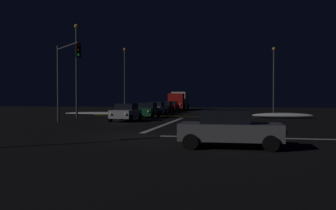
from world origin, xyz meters
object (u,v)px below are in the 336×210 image
Objects in this scene: sedan_white at (156,108)px; sedan_gray_crossing at (229,129)px; sedan_green at (147,110)px; streetlamp_left_far at (125,75)px; sedan_black at (165,107)px; box_truck at (179,100)px; streetlamp_right_far at (274,75)px; traffic_signal_nw at (66,67)px; sedan_silver at (126,112)px; sedan_red at (171,106)px; streetlamp_left_near at (77,64)px.

sedan_gray_crossing is at bearing -71.43° from sedan_white.
sedan_green is 0.47× the size of streetlamp_left_far.
sedan_black is 0.52× the size of box_truck.
sedan_white is 29.16m from sedan_gray_crossing.
streetlamp_right_far is at bearing 81.52° from sedan_gray_crossing.
traffic_signal_nw is (-4.08, -21.04, 3.75)m from sedan_black.
box_truck is (0.06, 30.32, 0.91)m from sedan_silver.
box_truck is 1.91× the size of sedan_gray_crossing.
streetlamp_left_far is (-6.10, -4.06, 4.51)m from sedan_red.
box_truck is at bearing 142.25° from streetlamp_right_far.
sedan_red is 0.49× the size of streetlamp_right_far.
box_truck is 1.26× the size of traffic_signal_nw.
streetlamp_left_near is at bearing -90.00° from streetlamp_left_far.
box_truck is at bearing 89.26° from sedan_red.
box_truck is 13.33m from streetlamp_left_far.
sedan_white is at bearing 94.06° from sedan_green.
streetlamp_right_far is (14.52, -11.24, 3.39)m from box_truck.
box_truck is at bearing 90.09° from sedan_black.
streetlamp_left_far reaches higher than sedan_green.
sedan_silver and sedan_black have the same top height.
sedan_silver is 1.00× the size of sedan_green.
sedan_white and sedan_red have the same top height.
traffic_signal_nw is at bearing -96.83° from box_truck.
box_truck reaches higher than sedan_gray_crossing.
streetlamp_left_far is (0.00, 16.00, -0.12)m from streetlamp_left_near.
streetlamp_right_far is (14.04, 13.42, 4.30)m from sedan_green.
streetlamp_left_far reaches higher than box_truck.
sedan_red is at bearing 33.66° from streetlamp_left_far.
sedan_green and sedan_white have the same top height.
sedan_white is (-0.44, 6.22, 0.00)m from sedan_green.
sedan_green is 24.68m from box_truck.
sedan_red is at bearing 91.13° from sedan_black.
streetlamp_left_far is (-2.14, 22.64, 0.76)m from traffic_signal_nw.
streetlamp_left_far is (-20.71, 0.00, 0.21)m from streetlamp_right_far.
traffic_signal_nw is at bearing -100.97° from sedan_black.
sedan_silver and sedan_green have the same top height.
sedan_green is 8.52m from streetlamp_left_near.
sedan_red is 40.03m from sedan_gray_crossing.
sedan_red is at bearing 91.87° from sedan_green.
sedan_silver is 23.14m from sedan_red.
sedan_gray_crossing is 35.49m from streetlamp_right_far.
box_truck is at bearing 83.17° from traffic_signal_nw.
sedan_red is 0.46× the size of streetlamp_left_near.
streetlamp_right_far is at bearing 50.63° from traffic_signal_nw.
box_truck is 47.02m from sedan_gray_crossing.
sedan_green and sedan_black have the same top height.
sedan_green is at bearing 21.13° from streetlamp_left_near.
traffic_signal_nw is (-4.06, -33.88, 2.84)m from box_truck.
streetlamp_left_near is (-15.52, 18.84, 4.63)m from sedan_gray_crossing.
sedan_silver is 0.46× the size of streetlamp_left_near.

